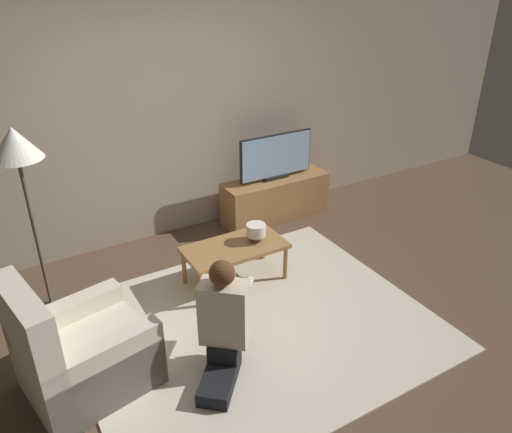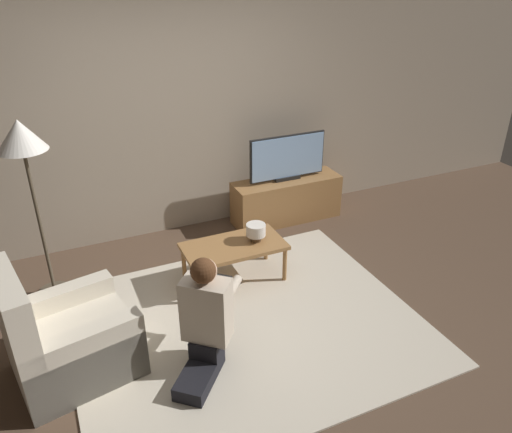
{
  "view_description": "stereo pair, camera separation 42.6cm",
  "coord_description": "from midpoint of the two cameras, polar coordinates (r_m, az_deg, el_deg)",
  "views": [
    {
      "loc": [
        -1.66,
        -2.83,
        2.71
      ],
      "look_at": [
        0.38,
        0.64,
        0.64
      ],
      "focal_mm": 35.0,
      "sensor_mm": 36.0,
      "label": 1
    },
    {
      "loc": [
        -1.28,
        -3.02,
        2.71
      ],
      "look_at": [
        0.38,
        0.64,
        0.64
      ],
      "focal_mm": 35.0,
      "sensor_mm": 36.0,
      "label": 2
    }
  ],
  "objects": [
    {
      "name": "floor_lamp",
      "position": [
        4.28,
        -22.56,
        7.19
      ],
      "size": [
        0.39,
        0.39,
        1.62
      ],
      "color": "#4C4233",
      "rests_on": "ground_plane"
    },
    {
      "name": "person_kneeling",
      "position": [
        3.6,
        -2.35,
        -11.58
      ],
      "size": [
        0.73,
        0.79,
        0.92
      ],
      "rotation": [
        0.0,
        0.0,
        2.43
      ],
      "color": "black",
      "rests_on": "rug"
    },
    {
      "name": "table_lamp",
      "position": [
        4.58,
        2.65,
        -1.73
      ],
      "size": [
        0.18,
        0.18,
        0.17
      ],
      "color": "#4C3823",
      "rests_on": "coffee_table"
    },
    {
      "name": "coffee_table",
      "position": [
        4.58,
        0.1,
        -3.76
      ],
      "size": [
        0.93,
        0.49,
        0.39
      ],
      "color": "olive",
      "rests_on": "ground_plane"
    },
    {
      "name": "tv",
      "position": [
        5.58,
        5.82,
        6.69
      ],
      "size": [
        0.91,
        0.08,
        0.52
      ],
      "color": "black",
      "rests_on": "tv_stand"
    },
    {
      "name": "tv_stand",
      "position": [
        5.78,
        5.6,
        1.89
      ],
      "size": [
        1.25,
        0.39,
        0.5
      ],
      "color": "olive",
      "rests_on": "ground_plane"
    },
    {
      "name": "ground_plane",
      "position": [
        4.25,
        1.82,
        -12.42
      ],
      "size": [
        10.0,
        10.0,
        0.0
      ],
      "primitive_type": "plane",
      "color": "brown"
    },
    {
      "name": "armchair",
      "position": [
        3.82,
        -17.78,
        -13.58
      ],
      "size": [
        0.94,
        0.85,
        0.95
      ],
      "rotation": [
        0.0,
        0.0,
        1.76
      ],
      "color": "beige",
      "rests_on": "ground_plane"
    },
    {
      "name": "rug",
      "position": [
        4.24,
        1.83,
        -12.34
      ],
      "size": [
        2.79,
        2.33,
        0.02
      ],
      "color": "beige",
      "rests_on": "ground_plane"
    },
    {
      "name": "wall_back",
      "position": [
        5.26,
        -7.39,
        11.47
      ],
      "size": [
        10.0,
        0.06,
        2.6
      ],
      "color": "tan",
      "rests_on": "ground_plane"
    }
  ]
}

